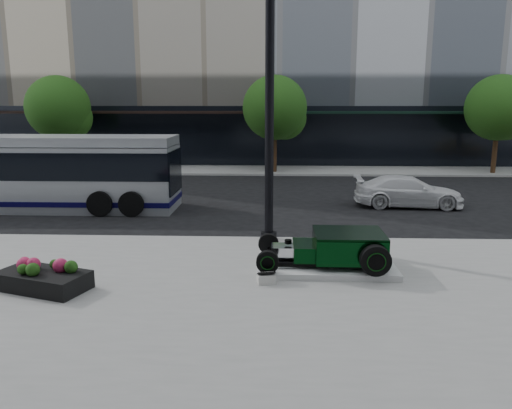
{
  "coord_description": "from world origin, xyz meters",
  "views": [
    {
      "loc": [
        1.05,
        -16.97,
        4.21
      ],
      "look_at": [
        0.48,
        -2.27,
        1.2
      ],
      "focal_mm": 35.0,
      "sensor_mm": 36.0,
      "label": 1
    }
  ],
  "objects_px": {
    "hot_rod": "(340,247)",
    "transit_bus": "(26,172)",
    "flower_planter": "(43,279)",
    "lamppost": "(269,106)",
    "white_sedan": "(408,192)"
  },
  "relations": [
    {
      "from": "hot_rod",
      "to": "lamppost",
      "type": "bearing_deg",
      "value": 122.9
    },
    {
      "from": "flower_planter",
      "to": "white_sedan",
      "type": "xyz_separation_m",
      "value": [
        10.63,
        10.01,
        0.27
      ]
    },
    {
      "from": "lamppost",
      "to": "white_sedan",
      "type": "relative_size",
      "value": 1.99
    },
    {
      "from": "lamppost",
      "to": "transit_bus",
      "type": "bearing_deg",
      "value": 154.54
    },
    {
      "from": "lamppost",
      "to": "hot_rod",
      "type": "bearing_deg",
      "value": -57.1
    },
    {
      "from": "lamppost",
      "to": "transit_bus",
      "type": "xyz_separation_m",
      "value": [
        -9.79,
        4.66,
        -2.64
      ]
    },
    {
      "from": "flower_planter",
      "to": "transit_bus",
      "type": "relative_size",
      "value": 0.18
    },
    {
      "from": "hot_rod",
      "to": "flower_planter",
      "type": "xyz_separation_m",
      "value": [
        -6.78,
        -1.62,
        -0.34
      ]
    },
    {
      "from": "lamppost",
      "to": "white_sedan",
      "type": "height_order",
      "value": "lamppost"
    },
    {
      "from": "hot_rod",
      "to": "lamppost",
      "type": "distance_m",
      "value": 4.77
    },
    {
      "from": "hot_rod",
      "to": "white_sedan",
      "type": "xyz_separation_m",
      "value": [
        3.85,
        8.39,
        -0.07
      ]
    },
    {
      "from": "hot_rod",
      "to": "lamppost",
      "type": "xyz_separation_m",
      "value": [
        -1.8,
        2.78,
        3.43
      ]
    },
    {
      "from": "hot_rod",
      "to": "transit_bus",
      "type": "xyz_separation_m",
      "value": [
        -11.59,
        7.44,
        0.79
      ]
    },
    {
      "from": "transit_bus",
      "to": "hot_rod",
      "type": "bearing_deg",
      "value": -32.72
    },
    {
      "from": "transit_bus",
      "to": "white_sedan",
      "type": "bearing_deg",
      "value": 3.52
    }
  ]
}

